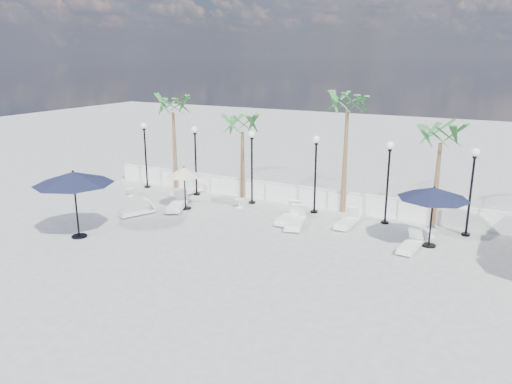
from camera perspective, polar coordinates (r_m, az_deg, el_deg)
The scene contains 25 objects.
ground at distance 19.33m, azimuth -0.41°, elevation -7.56°, with size 100.00×100.00×0.00m, color gray.
balustrade at distance 25.67m, azimuth 7.50°, elevation -0.74°, with size 26.00×0.30×1.01m.
lamppost_0 at distance 29.59m, azimuth -12.56°, elevation 5.19°, with size 0.36×0.36×3.84m.
lamppost_1 at distance 27.49m, azimuth -6.94°, elevation 4.69°, with size 0.36×0.36×3.84m.
lamppost_2 at distance 25.69m, azimuth -0.48°, elevation 4.05°, with size 0.36×0.36×3.84m.
lamppost_3 at distance 24.27m, azimuth 6.84°, elevation 3.27°, with size 0.36×0.36×3.84m.
lamppost_4 at distance 23.29m, azimuth 14.90°, elevation 2.35°, with size 0.36×0.36×3.84m.
lamppost_5 at distance 22.81m, azimuth 23.47°, elevation 1.31°, with size 0.36×0.36×3.84m.
palm_0 at distance 29.00m, azimuth -9.47°, elevation 9.22°, with size 2.60×2.60×5.50m.
palm_1 at distance 26.64m, azimuth -1.58°, elevation 7.21°, with size 2.60×2.60×4.70m.
palm_2 at distance 24.22m, azimuth 10.41°, elevation 9.39°, with size 2.60×2.60×6.10m.
palm_3 at distance 23.46m, azimuth 20.37°, elevation 5.63°, with size 2.60×2.60×4.90m.
lounger_0 at distance 28.05m, azimuth -7.96°, elevation 0.16°, with size 1.03×2.05×0.73m.
lounger_1 at distance 25.46m, azimuth -8.98°, elevation -1.39°, with size 1.48×2.27×0.81m.
lounger_2 at distance 24.91m, azimuth -13.42°, elevation -2.12°, with size 1.26×1.85×0.67m.
lounger_3 at distance 22.71m, azimuth 4.52°, elevation -3.34°, with size 1.18×2.22×0.79m.
lounger_4 at distance 23.05m, azimuth 10.37°, elevation -3.34°, with size 0.70×1.92×0.71m.
lounger_5 at distance 23.32m, azimuth 3.84°, elevation -2.82°, with size 0.80×2.16×0.80m.
lounger_7 at distance 20.89m, azimuth 17.21°, elevation -5.81°, with size 0.78×1.88×0.69m.
side_table_0 at distance 28.46m, azimuth -14.19°, elevation 0.08°, with size 0.44×0.44×0.43m.
side_table_1 at distance 25.46m, azimuth -1.91°, elevation -1.19°, with size 0.48×0.48×0.47m.
side_table_2 at distance 22.70m, azimuth 19.40°, elevation -4.20°, with size 0.46×0.46×0.45m.
parasol_navy_left at distance 22.07m, azimuth -20.14°, elevation 1.48°, with size 3.33×3.33×2.94m.
parasol_navy_mid at distance 21.00m, azimuth 19.65°, elevation -0.16°, with size 2.84×2.84×2.54m.
parasol_cream_small at distance 25.09m, azimuth -8.21°, elevation 2.23°, with size 1.81×1.81×2.22m.
Camera 1 is at (8.40, -15.70, 7.53)m, focal length 35.00 mm.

